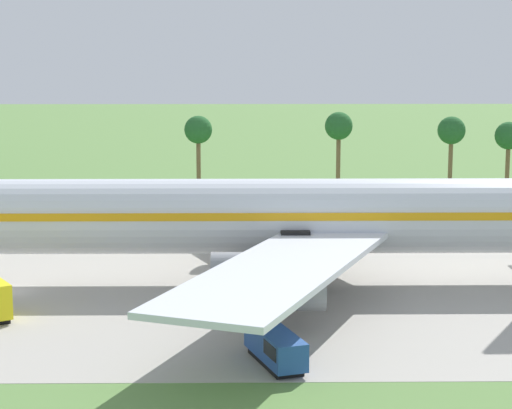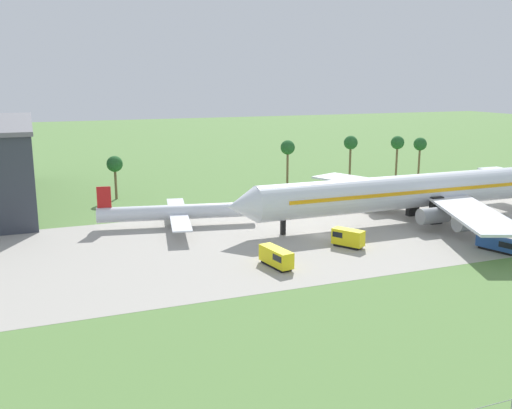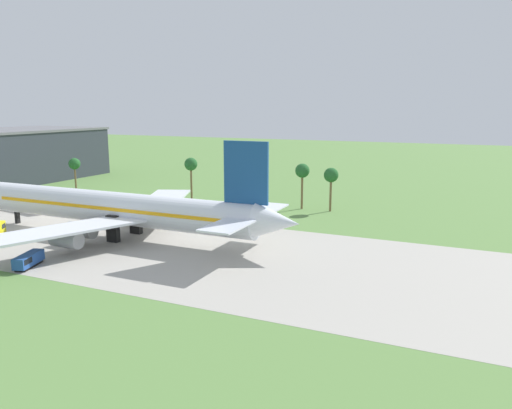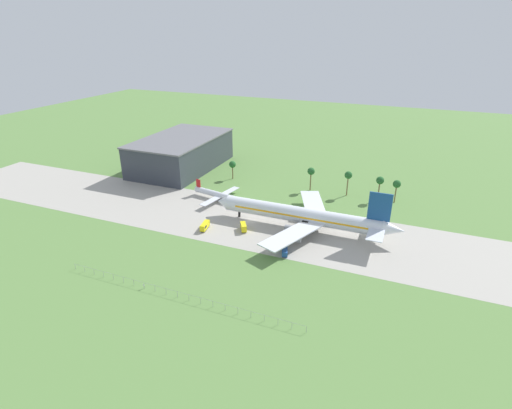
{
  "view_description": "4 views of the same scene",
  "coord_description": "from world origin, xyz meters",
  "px_view_note": "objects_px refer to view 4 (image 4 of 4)",
  "views": [
    {
      "loc": [
        19.77,
        -74.97,
        19.36
      ],
      "look_at": [
        20.76,
        2.73,
        6.83
      ],
      "focal_mm": 65.0,
      "sensor_mm": 36.0,
      "label": 1
    },
    {
      "loc": [
        -45.66,
        -85.28,
        26.8
      ],
      "look_at": [
        -11.02,
        2.73,
        5.83
      ],
      "focal_mm": 40.0,
      "sensor_mm": 36.0,
      "label": 2
    },
    {
      "loc": [
        87.34,
        -74.1,
        25.58
      ],
      "look_at": [
        52.53,
        2.73,
        9.02
      ],
      "focal_mm": 35.0,
      "sensor_mm": 36.0,
      "label": 3
    },
    {
      "loc": [
        59.27,
        -136.86,
        74.3
      ],
      "look_at": [
        0.82,
        5.0,
        6.0
      ],
      "focal_mm": 28.0,
      "sensor_mm": 36.0,
      "label": 4
    }
  ],
  "objects_px": {
    "catering_van": "(243,227)",
    "terminal_building": "(181,153)",
    "jet_airliner": "(304,216)",
    "fuel_truck": "(205,226)",
    "no_stopping_sign": "(144,286)",
    "baggage_tug": "(285,251)",
    "regional_aircraft": "(220,195)"
  },
  "relations": [
    {
      "from": "fuel_truck",
      "to": "baggage_tug",
      "type": "bearing_deg",
      "value": -9.27
    },
    {
      "from": "baggage_tug",
      "to": "terminal_building",
      "type": "distance_m",
      "value": 110.02
    },
    {
      "from": "jet_airliner",
      "to": "baggage_tug",
      "type": "xyz_separation_m",
      "value": [
        -0.75,
        -21.64,
        -4.58
      ]
    },
    {
      "from": "jet_airliner",
      "to": "regional_aircraft",
      "type": "distance_m",
      "value": 46.05
    },
    {
      "from": "baggage_tug",
      "to": "fuel_truck",
      "type": "distance_m",
      "value": 36.24
    },
    {
      "from": "fuel_truck",
      "to": "terminal_building",
      "type": "xyz_separation_m",
      "value": [
        -49.74,
        62.95,
        7.47
      ]
    },
    {
      "from": "baggage_tug",
      "to": "no_stopping_sign",
      "type": "distance_m",
      "value": 49.65
    },
    {
      "from": "jet_airliner",
      "to": "catering_van",
      "type": "distance_m",
      "value": 24.64
    },
    {
      "from": "fuel_truck",
      "to": "terminal_building",
      "type": "distance_m",
      "value": 80.58
    },
    {
      "from": "jet_airliner",
      "to": "catering_van",
      "type": "height_order",
      "value": "jet_airliner"
    },
    {
      "from": "regional_aircraft",
      "to": "catering_van",
      "type": "height_order",
      "value": "regional_aircraft"
    },
    {
      "from": "baggage_tug",
      "to": "no_stopping_sign",
      "type": "xyz_separation_m",
      "value": [
        -33.76,
        -36.41,
        -0.13
      ]
    },
    {
      "from": "regional_aircraft",
      "to": "baggage_tug",
      "type": "relative_size",
      "value": 4.32
    },
    {
      "from": "baggage_tug",
      "to": "catering_van",
      "type": "xyz_separation_m",
      "value": [
        -21.06,
        10.98,
        0.39
      ]
    },
    {
      "from": "baggage_tug",
      "to": "jet_airliner",
      "type": "bearing_deg",
      "value": 88.0
    },
    {
      "from": "jet_airliner",
      "to": "catering_van",
      "type": "bearing_deg",
      "value": -153.96
    },
    {
      "from": "catering_van",
      "to": "terminal_building",
      "type": "xyz_separation_m",
      "value": [
        -64.45,
        57.81,
        7.38
      ]
    },
    {
      "from": "regional_aircraft",
      "to": "no_stopping_sign",
      "type": "height_order",
      "value": "regional_aircraft"
    },
    {
      "from": "baggage_tug",
      "to": "catering_van",
      "type": "distance_m",
      "value": 23.75
    },
    {
      "from": "fuel_truck",
      "to": "catering_van",
      "type": "distance_m",
      "value": 15.58
    },
    {
      "from": "jet_airliner",
      "to": "terminal_building",
      "type": "distance_m",
      "value": 98.36
    },
    {
      "from": "baggage_tug",
      "to": "terminal_building",
      "type": "bearing_deg",
      "value": 141.18
    },
    {
      "from": "catering_van",
      "to": "baggage_tug",
      "type": "bearing_deg",
      "value": -27.53
    },
    {
      "from": "catering_van",
      "to": "no_stopping_sign",
      "type": "distance_m",
      "value": 49.06
    },
    {
      "from": "regional_aircraft",
      "to": "baggage_tug",
      "type": "xyz_separation_m",
      "value": [
        43.38,
        -34.37,
        -1.41
      ]
    },
    {
      "from": "jet_airliner",
      "to": "baggage_tug",
      "type": "distance_m",
      "value": 22.13
    },
    {
      "from": "jet_airliner",
      "to": "no_stopping_sign",
      "type": "height_order",
      "value": "jet_airliner"
    },
    {
      "from": "no_stopping_sign",
      "to": "catering_van",
      "type": "bearing_deg",
      "value": 74.99
    },
    {
      "from": "catering_van",
      "to": "terminal_building",
      "type": "height_order",
      "value": "terminal_building"
    },
    {
      "from": "jet_airliner",
      "to": "fuel_truck",
      "type": "xyz_separation_m",
      "value": [
        -36.52,
        -15.8,
        -4.28
      ]
    },
    {
      "from": "catering_van",
      "to": "no_stopping_sign",
      "type": "xyz_separation_m",
      "value": [
        -12.7,
        -47.38,
        -0.52
      ]
    },
    {
      "from": "jet_airliner",
      "to": "baggage_tug",
      "type": "bearing_deg",
      "value": -92.0
    }
  ]
}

